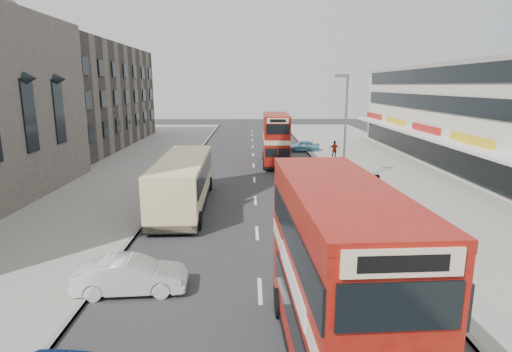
% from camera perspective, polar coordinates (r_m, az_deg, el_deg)
% --- Properties ---
extents(ground, '(160.00, 160.00, 0.00)m').
position_cam_1_polar(ground, '(13.83, 0.78, -19.61)').
color(ground, '#28282B').
rests_on(ground, ground).
extents(road_surface, '(12.00, 90.00, 0.01)m').
position_cam_1_polar(road_surface, '(32.55, -0.23, -0.53)').
color(road_surface, '#28282B').
rests_on(road_surface, ground).
extents(pavement_right, '(12.00, 90.00, 0.15)m').
position_cam_1_polar(pavement_right, '(34.80, 19.94, -0.32)').
color(pavement_right, gray).
rests_on(pavement_right, ground).
extents(pavement_left, '(12.00, 90.00, 0.15)m').
position_cam_1_polar(pavement_left, '(34.55, -20.55, -0.45)').
color(pavement_left, gray).
rests_on(pavement_left, ground).
extents(kerb_left, '(0.20, 90.00, 0.16)m').
position_cam_1_polar(kerb_left, '(33.03, -10.87, -0.44)').
color(kerb_left, gray).
rests_on(kerb_left, ground).
extents(kerb_right, '(0.20, 90.00, 0.16)m').
position_cam_1_polar(kerb_right, '(33.16, 10.37, -0.37)').
color(kerb_right, gray).
rests_on(kerb_right, ground).
extents(brick_terrace, '(14.00, 28.00, 12.00)m').
position_cam_1_polar(brick_terrace, '(54.23, -24.80, 9.96)').
color(brick_terrace, '#66594C').
rests_on(brick_terrace, ground).
extents(commercial_row, '(9.90, 46.20, 9.30)m').
position_cam_1_polar(commercial_row, '(39.44, 30.35, 6.96)').
color(commercial_row, beige).
rests_on(commercial_row, ground).
extents(street_lamp, '(1.00, 0.20, 8.12)m').
position_cam_1_polar(street_lamp, '(30.60, 12.22, 7.43)').
color(street_lamp, slate).
rests_on(street_lamp, ground).
extents(bus_main, '(2.78, 8.80, 4.82)m').
position_cam_1_polar(bus_main, '(10.99, 11.12, -13.70)').
color(bus_main, black).
rests_on(bus_main, ground).
extents(bus_second, '(2.43, 8.35, 4.58)m').
position_cam_1_polar(bus_second, '(38.63, 2.78, 5.15)').
color(bus_second, black).
rests_on(bus_second, ground).
extents(coach, '(3.01, 10.76, 2.84)m').
position_cam_1_polar(coach, '(25.33, -10.08, -0.63)').
color(coach, black).
rests_on(coach, ground).
extents(car_left_front, '(4.04, 1.66, 1.30)m').
position_cam_1_polar(car_left_front, '(15.85, -16.97, -13.08)').
color(car_left_front, white).
rests_on(car_left_front, ground).
extents(car_right_a, '(4.55, 1.99, 1.30)m').
position_cam_1_polar(car_right_a, '(28.12, 9.68, -1.45)').
color(car_right_a, maroon).
rests_on(car_right_a, ground).
extents(car_right_b, '(3.95, 1.98, 1.07)m').
position_cam_1_polar(car_right_b, '(32.88, 8.87, 0.40)').
color(car_right_b, '#B54B12').
rests_on(car_right_b, ground).
extents(car_right_c, '(3.89, 1.75, 1.30)m').
position_cam_1_polar(car_right_c, '(46.58, 6.45, 4.16)').
color(car_right_c, '#5997B3').
rests_on(car_right_c, ground).
extents(pedestrian_near, '(0.78, 0.76, 1.77)m').
position_cam_1_polar(pedestrian_near, '(26.94, 16.32, -1.56)').
color(pedestrian_near, gray).
rests_on(pedestrian_near, pavement_right).
extents(pedestrian_far, '(1.09, 0.52, 1.82)m').
position_cam_1_polar(pedestrian_far, '(41.59, 10.82, 3.59)').
color(pedestrian_far, gray).
rests_on(pedestrian_far, pavement_right).
extents(cyclist, '(0.69, 1.92, 1.95)m').
position_cam_1_polar(cyclist, '(32.28, 6.93, 0.43)').
color(cyclist, gray).
rests_on(cyclist, ground).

